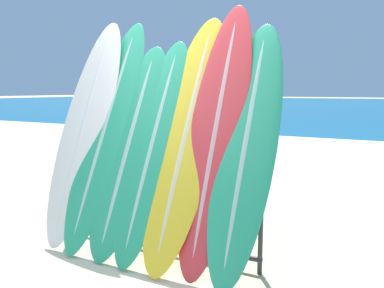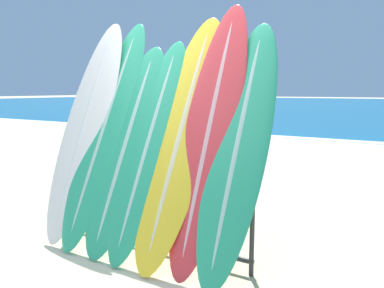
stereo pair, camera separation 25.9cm
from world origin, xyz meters
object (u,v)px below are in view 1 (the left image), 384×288
object	(u,v)px
surfboard_slot_6	(246,145)
surfboard_slot_1	(107,129)
surfboard_slot_2	(130,146)
surfboard_slot_0	(85,127)
person_mid_beach	(214,122)
person_far_left	(189,122)
surfboard_slot_4	(187,134)
surfboard_rack	(154,201)
surfboard_slot_5	(216,131)
surfboard_slot_3	(153,145)

from	to	relation	value
surfboard_slot_6	surfboard_slot_1	bearing A→B (deg)	178.57
surfboard_slot_2	surfboard_slot_0	bearing A→B (deg)	175.08
surfboard_slot_2	person_mid_beach	size ratio (longest dim) A/B	1.27
person_mid_beach	surfboard_slot_1	bearing A→B (deg)	123.54
surfboard_slot_6	person_far_left	distance (m)	3.52
surfboard_slot_4	person_far_left	size ratio (longest dim) A/B	1.28
surfboard_slot_2	surfboard_slot_6	distance (m)	1.15
surfboard_slot_0	surfboard_rack	bearing A→B (deg)	-5.11
surfboard_rack	surfboard_slot_6	size ratio (longest dim) A/B	0.99
person_far_left	surfboard_slot_0	bearing A→B (deg)	149.94
surfboard_slot_1	surfboard_slot_2	world-z (taller)	surfboard_slot_1
surfboard_slot_1	surfboard_slot_6	bearing A→B (deg)	-1.43
surfboard_slot_1	surfboard_slot_6	world-z (taller)	surfboard_slot_1
surfboard_rack	surfboard_slot_4	world-z (taller)	surfboard_slot_4
surfboard_slot_0	surfboard_slot_5	distance (m)	1.46
surfboard_slot_4	person_far_left	xyz separation A→B (m)	(-1.43, 2.85, -0.17)
surfboard_slot_4	surfboard_slot_5	distance (m)	0.29
surfboard_slot_2	person_mid_beach	bearing A→B (deg)	102.66
surfboard_slot_2	surfboard_slot_6	bearing A→B (deg)	1.52
surfboard_slot_0	person_far_left	bearing A→B (deg)	95.26
surfboard_slot_0	person_far_left	world-z (taller)	surfboard_slot_0
surfboard_slot_5	person_far_left	world-z (taller)	surfboard_slot_5
surfboard_slot_0	person_mid_beach	bearing A→B (deg)	95.11
surfboard_slot_0	surfboard_slot_2	size ratio (longest dim) A/B	1.15
surfboard_slot_3	person_mid_beach	size ratio (longest dim) A/B	1.29
surfboard_rack	surfboard_slot_3	size ratio (longest dim) A/B	1.04
surfboard_rack	surfboard_slot_1	bearing A→B (deg)	171.10
surfboard_slot_3	person_mid_beach	xyz separation A→B (m)	(-1.24, 4.33, -0.16)
surfboard_slot_3	surfboard_slot_6	xyz separation A→B (m)	(0.89, 0.02, 0.05)
surfboard_rack	person_far_left	distance (m)	3.19
surfboard_slot_2	surfboard_slot_3	size ratio (longest dim) A/B	0.98
surfboard_slot_2	person_far_left	size ratio (longest dim) A/B	1.13
surfboard_slot_2	surfboard_slot_5	world-z (taller)	surfboard_slot_5
surfboard_slot_0	surfboard_slot_2	bearing A→B (deg)	-4.92
surfboard_rack	surfboard_slot_5	distance (m)	0.90
surfboard_slot_0	surfboard_slot_1	bearing A→B (deg)	3.43
surfboard_slot_2	surfboard_slot_4	size ratio (longest dim) A/B	0.88
surfboard_slot_6	surfboard_slot_4	bearing A→B (deg)	175.90
surfboard_slot_3	surfboard_slot_1	bearing A→B (deg)	174.49
surfboard_slot_2	surfboard_slot_5	bearing A→B (deg)	4.64
surfboard_slot_5	surfboard_slot_3	bearing A→B (deg)	-174.41
surfboard_slot_2	surfboard_slot_5	size ratio (longest dim) A/B	0.85
surfboard_slot_0	surfboard_slot_4	world-z (taller)	surfboard_slot_0
surfboard_slot_5	person_far_left	distance (m)	3.33
surfboard_rack	surfboard_slot_0	distance (m)	1.09
surfboard_slot_6	person_far_left	bearing A→B (deg)	124.77
surfboard_slot_2	person_far_left	world-z (taller)	surfboard_slot_2
surfboard_slot_1	person_mid_beach	bearing A→B (deg)	98.69
surfboard_slot_1	surfboard_slot_3	bearing A→B (deg)	-5.51
surfboard_slot_3	surfboard_slot_4	distance (m)	0.34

